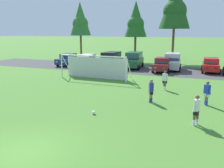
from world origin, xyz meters
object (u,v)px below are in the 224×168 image
soccer_ball (94,113)px  parked_car_slot_center_right (162,64)px  parked_car_slot_far_right (211,65)px  parked_car_slot_left (87,60)px  player_midfield_center (207,93)px  player_striker_near (196,110)px  parked_car_slot_right (172,61)px  parked_car_slot_center_left (111,60)px  parked_car_slot_center (134,60)px  player_winger_left (165,80)px  parked_car_slot_far_left (68,59)px  player_defender_far (151,91)px  soccer_goal (96,66)px

soccer_ball → parked_car_slot_center_right: (1.21, 17.21, 0.77)m
parked_car_slot_far_right → parked_car_slot_left: bearing=-175.8°
player_midfield_center → parked_car_slot_far_right: 14.48m
parked_car_slot_far_right → player_striker_near: bearing=-93.2°
parked_car_slot_right → parked_car_slot_center_left: bearing=-171.0°
parked_car_slot_left → parked_car_slot_far_right: same height
player_midfield_center → parked_car_slot_center_right: parked_car_slot_center_right is taller
parked_car_slot_right → parked_car_slot_center: bearing=-177.0°
player_winger_left → parked_car_slot_far_left: parked_car_slot_far_left is taller
player_striker_near → player_midfield_center: bearing=82.2°
soccer_ball → parked_car_slot_center: (-2.86, 18.63, 1.00)m
player_midfield_center → soccer_ball: bearing=-145.1°
player_midfield_center → parked_car_slot_center: 16.93m
parked_car_slot_center → parked_car_slot_right: bearing=3.0°
parked_car_slot_far_left → player_defender_far: bearing=-42.7°
parked_car_slot_far_left → parked_car_slot_left: size_ratio=1.00×
parked_car_slot_left → parked_car_slot_center: parked_car_slot_center is taller
parked_car_slot_center → parked_car_slot_left: bearing=-171.6°
soccer_goal → player_defender_far: size_ratio=4.55×
parked_car_slot_center → parked_car_slot_far_right: size_ratio=1.11×
player_defender_far → player_winger_left: size_ratio=1.00×
player_midfield_center → parked_car_slot_far_left: bearing=144.7°
player_winger_left → player_defender_far: bearing=-94.7°
soccer_ball → parked_car_slot_center: 18.87m
player_defender_far → parked_car_slot_far_right: (4.12, 15.16, 0.05)m
soccer_ball → parked_car_slot_center_right: parked_car_slot_center_right is taller
parked_car_slot_center → parked_car_slot_right: size_ratio=1.00×
parked_car_slot_center → soccer_ball: bearing=-81.3°
player_midfield_center → soccer_goal: bearing=152.1°
player_striker_near → player_defender_far: (-3.08, 3.25, 0.00)m
parked_car_slot_center_right → parked_car_slot_far_right: same height
player_winger_left → parked_car_slot_center_left: bearing=131.5°
player_defender_far → parked_car_slot_left: 18.49m
parked_car_slot_left → parked_car_slot_far_right: bearing=4.2°
player_striker_near → parked_car_slot_center: (-8.60, 18.18, 0.29)m
soccer_goal → parked_car_slot_right: soccer_goal is taller
player_defender_far → parked_car_slot_far_right: 15.71m
parked_car_slot_center → parked_car_slot_center_left: bearing=-161.0°
parked_car_slot_right → parked_car_slot_far_right: bearing=-0.4°
player_defender_far → player_winger_left: bearing=85.3°
parked_car_slot_right → player_winger_left: bearing=-86.0°
player_midfield_center → parked_car_slot_center: size_ratio=0.35×
parked_car_slot_far_left → parked_car_slot_center: 9.76m
player_defender_far → parked_car_slot_center_right: bearing=96.1°
player_striker_near → soccer_ball: bearing=-175.6°
player_winger_left → parked_car_slot_left: (-12.45, 9.98, 0.05)m
soccer_goal → parked_car_slot_center_right: 9.15m
player_midfield_center → parked_car_slot_far_left: 23.10m
player_winger_left → parked_car_slot_far_right: (3.79, 11.18, 0.05)m
soccer_goal → parked_car_slot_far_left: bearing=136.4°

